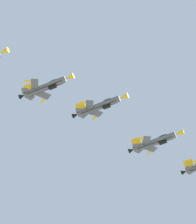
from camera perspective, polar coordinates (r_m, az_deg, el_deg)
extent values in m
cone|color=black|center=(142.76, 9.84, -6.80)|extent=(2.06, 2.10, 1.36)
cube|color=yellow|center=(138.22, 11.02, -5.60)|extent=(1.70, 1.19, 0.50)
cube|color=#4C5666|center=(144.07, 10.58, -6.79)|extent=(2.36, 2.19, 1.28)
cube|color=#4C5666|center=(141.27, 10.36, -6.36)|extent=(2.45, 2.54, 1.28)
cube|color=yellow|center=(143.37, 10.37, -5.91)|extent=(2.81, 2.99, 2.32)
cylinder|color=#4C5666|center=(136.31, 6.51, -3.45)|extent=(8.79, 10.46, 1.70)
cube|color=#232833|center=(136.09, 6.56, -3.61)|extent=(7.40, 8.80, 1.07)
cone|color=yellow|center=(135.81, 9.34, -2.41)|extent=(2.72, 2.85, 1.56)
cone|color=black|center=(137.12, 3.87, -4.40)|extent=(2.06, 2.10, 1.36)
ellipsoid|color=#192333|center=(136.39, 7.48, -2.84)|extent=(3.17, 3.44, 1.50)
cube|color=black|center=(135.74, 7.46, -3.42)|extent=(2.44, 2.58, 1.28)
cube|color=#4C5666|center=(138.73, 6.12, -4.17)|extent=(4.01, 2.54, 2.29)
cube|color=yellow|center=(140.70, 5.91, -4.67)|extent=(0.88, 1.68, 0.49)
cube|color=#4C5666|center=(134.17, 5.56, -3.26)|extent=(3.23, 4.18, 2.29)
cube|color=yellow|center=(132.48, 4.88, -3.04)|extent=(1.70, 1.19, 0.49)
cube|color=#4C5666|center=(138.22, 4.68, -4.43)|extent=(2.38, 2.19, 1.25)
cube|color=#4C5666|center=(135.56, 4.34, -3.91)|extent=(2.46, 2.56, 1.25)
cube|color=yellow|center=(137.72, 4.45, -3.49)|extent=(2.78, 2.96, 2.35)
cylinder|color=#4C5666|center=(131.55, 0.07, 0.65)|extent=(8.79, 10.46, 1.70)
cube|color=#232833|center=(131.32, 0.12, 0.48)|extent=(7.38, 8.78, 1.13)
cone|color=yellow|center=(130.49, 2.97, 1.74)|extent=(2.72, 2.85, 1.56)
cone|color=black|center=(132.90, -2.61, -0.36)|extent=(2.06, 2.10, 1.36)
ellipsoid|color=#192333|center=(131.45, 1.07, 1.28)|extent=(3.18, 3.45, 1.52)
cube|color=black|center=(130.78, 1.02, 0.69)|extent=(2.45, 2.58, 1.31)
cube|color=#4C5666|center=(134.02, -0.23, -0.12)|extent=(3.89, 2.52, 2.49)
cube|color=yellow|center=(136.01, -0.38, -0.66)|extent=(0.88, 1.68, 0.51)
cube|color=#4C5666|center=(129.64, -0.99, 0.86)|extent=(3.18, 4.07, 2.49)
cube|color=yellow|center=(128.12, -1.77, 1.09)|extent=(1.70, 1.19, 0.51)
cube|color=#4C5666|center=(133.82, -1.73, -0.39)|extent=(2.32, 2.17, 1.35)
cube|color=#4C5666|center=(131.27, -2.19, 0.17)|extent=(2.43, 2.51, 1.35)
cube|color=yellow|center=(133.41, -2.00, 0.58)|extent=(2.87, 3.03, 2.28)
cylinder|color=#4C5666|center=(132.19, -6.12, 2.87)|extent=(8.79, 10.46, 1.70)
cube|color=#232833|center=(131.89, -6.09, 2.71)|extent=(7.42, 8.81, 1.02)
cone|color=yellow|center=(130.51, -3.30, 3.99)|extent=(2.72, 2.85, 1.56)
cone|color=black|center=(134.10, -8.71, 1.83)|extent=(2.06, 2.10, 1.36)
ellipsoid|color=#192333|center=(131.94, -5.12, 3.49)|extent=(3.15, 3.43, 1.48)
cube|color=black|center=(131.12, -5.23, 2.94)|extent=(2.44, 2.57, 1.25)
cube|color=#4C5666|center=(134.47, -6.29, 1.97)|extent=(4.10, 2.56, 2.12)
cube|color=yellow|center=(136.31, -6.33, 1.33)|extent=(0.89, 1.68, 0.47)
cube|color=#4C5666|center=(130.73, -7.28, 3.19)|extent=(3.27, 4.26, 2.12)
cube|color=yellow|center=(129.56, -8.13, 3.52)|extent=(1.71, 1.19, 0.47)
cube|color=#4C5666|center=(134.69, -7.79, 1.73)|extent=(2.42, 2.20, 1.16)
cube|color=#4C5666|center=(132.52, -8.38, 2.43)|extent=(2.48, 2.60, 1.16)
cube|color=yellow|center=(134.67, -8.04, 2.71)|extent=(2.70, 2.90, 2.40)
cone|color=yellow|center=(128.59, -10.75, 6.85)|extent=(2.72, 2.85, 1.56)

